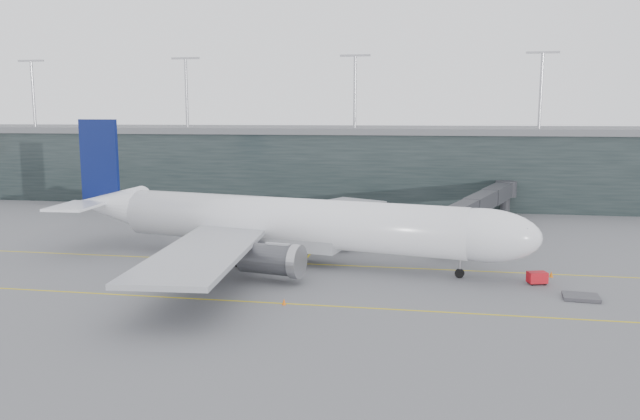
# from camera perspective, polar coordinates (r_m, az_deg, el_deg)

# --- Properties ---
(ground) EXTENTS (320.00, 320.00, 0.00)m
(ground) POSITION_cam_1_polar(r_m,az_deg,el_deg) (80.50, -4.60, -4.11)
(ground) COLOR slate
(ground) RESTS_ON ground
(taxiline_a) EXTENTS (160.00, 0.25, 0.02)m
(taxiline_a) POSITION_cam_1_polar(r_m,az_deg,el_deg) (76.74, -5.35, -4.75)
(taxiline_a) COLOR gold
(taxiline_a) RESTS_ON ground
(taxiline_b) EXTENTS (160.00, 0.25, 0.02)m
(taxiline_b) POSITION_cam_1_polar(r_m,az_deg,el_deg) (62.00, -9.31, -8.12)
(taxiline_b) COLOR gold
(taxiline_b) RESTS_ON ground
(taxiline_lead_main) EXTENTS (0.25, 60.00, 0.02)m
(taxiline_lead_main) POSITION_cam_1_polar(r_m,az_deg,el_deg) (98.70, 1.15, -1.68)
(taxiline_lead_main) COLOR gold
(taxiline_lead_main) RESTS_ON ground
(terminal) EXTENTS (240.00, 36.00, 29.00)m
(terminal) POSITION_cam_1_polar(r_m,az_deg,el_deg) (135.77, 1.56, 4.42)
(terminal) COLOR black
(terminal) RESTS_ON ground
(main_aircraft) EXTENTS (61.03, 56.53, 17.20)m
(main_aircraft) POSITION_cam_1_polar(r_m,az_deg,el_deg) (75.84, -3.20, -1.17)
(main_aircraft) COLOR white
(main_aircraft) RESTS_ON ground
(jet_bridge) EXTENTS (14.64, 43.10, 6.09)m
(jet_bridge) POSITION_cam_1_polar(r_m,az_deg,el_deg) (99.60, 13.68, 0.82)
(jet_bridge) COLOR #292A2E
(jet_bridge) RESTS_ON ground
(gse_cart) EXTENTS (2.22, 1.73, 1.33)m
(gse_cart) POSITION_cam_1_polar(r_m,az_deg,el_deg) (70.39, 19.24, -5.84)
(gse_cart) COLOR #B60D16
(gse_cart) RESTS_ON ground
(baggage_dolly) EXTENTS (3.62, 3.01, 0.34)m
(baggage_dolly) POSITION_cam_1_polar(r_m,az_deg,el_deg) (66.60, 22.75, -7.34)
(baggage_dolly) COLOR #39383D
(baggage_dolly) RESTS_ON ground
(uld_a) EXTENTS (2.54, 2.22, 2.00)m
(uld_a) POSITION_cam_1_polar(r_m,az_deg,el_deg) (90.79, -5.68, -1.97)
(uld_a) COLOR #3E3F44
(uld_a) RESTS_ON ground
(uld_b) EXTENTS (1.92, 1.60, 1.62)m
(uld_b) POSITION_cam_1_polar(r_m,az_deg,el_deg) (91.43, -4.39, -2.00)
(uld_b) COLOR #3E3F44
(uld_b) RESTS_ON ground
(uld_c) EXTENTS (1.99, 1.71, 1.61)m
(uld_c) POSITION_cam_1_polar(r_m,az_deg,el_deg) (89.80, -2.06, -2.18)
(uld_c) COLOR #3E3F44
(uld_c) RESTS_ON ground
(cone_nose) EXTENTS (0.44, 0.44, 0.70)m
(cone_nose) POSITION_cam_1_polar(r_m,az_deg,el_deg) (73.94, 20.39, -5.52)
(cone_nose) COLOR orange
(cone_nose) RESTS_ON ground
(cone_wing_stbd) EXTENTS (0.39, 0.39, 0.63)m
(cone_wing_stbd) POSITION_cam_1_polar(r_m,az_deg,el_deg) (59.72, -3.31, -8.37)
(cone_wing_stbd) COLOR #EA5F0D
(cone_wing_stbd) RESTS_ON ground
(cone_wing_port) EXTENTS (0.46, 0.46, 0.74)m
(cone_wing_port) POSITION_cam_1_polar(r_m,az_deg,el_deg) (88.31, 2.57, -2.69)
(cone_wing_port) COLOR #E05B0C
(cone_wing_port) RESTS_ON ground
(cone_tail) EXTENTS (0.48, 0.48, 0.76)m
(cone_tail) POSITION_cam_1_polar(r_m,az_deg,el_deg) (73.54, -13.05, -5.24)
(cone_tail) COLOR #F0430D
(cone_tail) RESTS_ON ground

